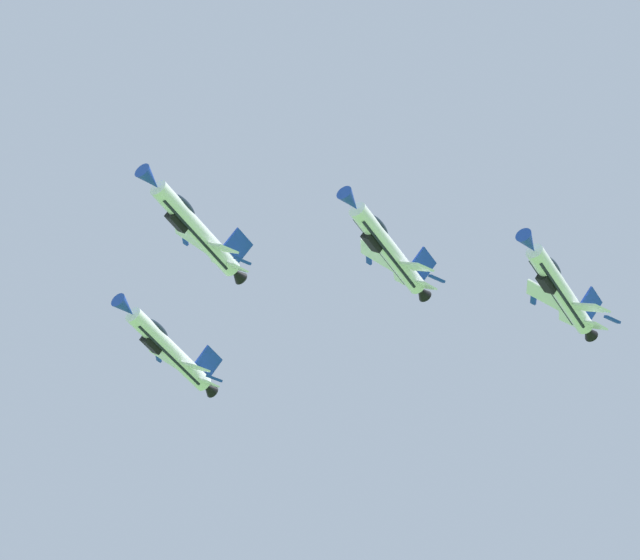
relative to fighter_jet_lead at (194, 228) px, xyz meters
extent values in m
cylinder|color=white|center=(0.22, 0.18, 0.00)|extent=(10.34, 8.94, 1.70)
cube|color=black|center=(0.01, 0.43, -0.34)|extent=(8.62, 7.43, 1.28)
cone|color=#1938A8|center=(-5.30, -4.36, 0.00)|extent=(2.85, 2.73, 1.56)
cone|color=black|center=(5.43, 4.47, 0.00)|extent=(2.10, 2.07, 1.36)
ellipsoid|color=#192333|center=(-1.54, -1.83, 0.46)|extent=(3.46, 3.23, 1.56)
cube|color=black|center=(-1.80, -0.76, -0.59)|extent=(2.57, 2.46, 1.37)
cube|color=white|center=(2.71, -0.15, -1.86)|extent=(2.50, 3.50, 3.03)
cube|color=#1938A8|center=(4.54, -0.62, -3.30)|extent=(1.68, 0.88, 0.56)
cube|color=white|center=(0.30, 2.78, 1.73)|extent=(3.67, 2.98, 3.03)
cube|color=#1938A8|center=(0.19, 4.67, 3.17)|extent=(1.14, 1.69, 0.56)
cube|color=white|center=(4.86, 2.57, -1.05)|extent=(2.13, 2.14, 1.63)
cube|color=white|center=(3.45, 4.28, 1.04)|extent=(2.31, 2.31, 1.63)
cube|color=#1938A8|center=(4.71, 2.27, 1.31)|extent=(3.23, 3.14, 2.03)
cylinder|color=white|center=(18.18, -2.26, 1.31)|extent=(10.34, 8.94, 1.70)
cube|color=black|center=(17.98, -2.02, 0.96)|extent=(8.63, 7.44, 1.26)
cone|color=#1938A8|center=(12.66, -6.80, 1.31)|extent=(2.85, 2.73, 1.56)
cone|color=black|center=(23.39, 2.03, 1.31)|extent=(2.10, 2.07, 1.36)
ellipsoid|color=#192333|center=(16.41, -4.27, 1.78)|extent=(3.46, 3.23, 1.55)
cube|color=black|center=(16.17, -3.22, 0.71)|extent=(2.58, 2.46, 1.36)
cube|color=white|center=(20.71, -2.62, -0.50)|extent=(2.51, 3.57, 2.95)
cube|color=#1938A8|center=(22.56, -3.12, -1.90)|extent=(1.68, 0.88, 0.55)
cube|color=white|center=(18.24, 0.38, 2.99)|extent=(3.74, 3.00, 2.95)
cube|color=#1938A8|center=(18.10, 2.29, 4.39)|extent=(1.14, 1.70, 0.55)
cube|color=white|center=(22.84, 0.11, 0.29)|extent=(2.15, 2.17, 1.59)
cube|color=white|center=(21.40, 1.86, 2.33)|extent=(2.34, 2.33, 1.59)
cube|color=#1938A8|center=(22.65, -0.14, 2.65)|extent=(3.21, 3.11, 2.07)
cylinder|color=white|center=(1.81, 14.57, -2.35)|extent=(10.34, 8.94, 1.70)
cube|color=black|center=(1.62, 14.80, -2.70)|extent=(8.65, 7.46, 1.23)
cone|color=#1938A8|center=(-3.71, 10.02, -2.35)|extent=(2.85, 2.73, 1.56)
cone|color=black|center=(7.02, 18.86, -2.35)|extent=(2.10, 2.07, 1.36)
ellipsoid|color=#192333|center=(0.03, 12.58, -1.86)|extent=(3.45, 3.23, 1.55)
cube|color=black|center=(-0.19, 13.59, -2.97)|extent=(2.58, 2.47, 1.35)
cube|color=white|center=(4.37, 14.15, -4.08)|extent=(2.53, 3.67, 2.84)
cube|color=#1938A8|center=(6.26, 13.62, -5.42)|extent=(1.68, 0.89, 0.54)
cube|color=white|center=(1.82, 17.25, -0.74)|extent=(3.83, 3.04, 2.84)
cube|color=#1938A8|center=(1.66, 19.21, 0.60)|extent=(1.15, 1.70, 0.54)
cube|color=white|center=(6.49, 16.90, -3.32)|extent=(2.16, 2.22, 1.53)
cube|color=white|center=(5.00, 18.72, -1.37)|extent=(2.39, 2.35, 1.53)
cube|color=#1938A8|center=(6.25, 16.73, -0.95)|extent=(3.16, 3.05, 2.13)
cylinder|color=white|center=(33.98, -5.77, -2.02)|extent=(10.34, 8.94, 1.70)
cube|color=black|center=(33.78, -5.53, -2.38)|extent=(8.64, 7.46, 1.24)
cone|color=#1938A8|center=(28.46, -10.31, -2.02)|extent=(2.85, 2.73, 1.56)
cone|color=black|center=(39.19, -1.47, -2.02)|extent=(2.10, 2.07, 1.36)
ellipsoid|color=#192333|center=(32.20, -7.76, -1.54)|extent=(3.46, 3.23, 1.55)
cube|color=black|center=(31.97, -6.73, -2.64)|extent=(2.58, 2.47, 1.35)
cube|color=white|center=(36.52, -6.16, -3.79)|extent=(2.52, 3.63, 2.89)
cube|color=#1938A8|center=(38.40, -6.68, -5.16)|extent=(1.68, 0.89, 0.55)
cube|color=white|center=(34.01, -3.10, -0.39)|extent=(3.79, 3.03, 2.89)
cube|color=#1938A8|center=(33.86, -1.16, 0.98)|extent=(1.15, 1.70, 0.55)
cube|color=white|center=(38.65, -3.42, -3.02)|extent=(2.15, 2.20, 1.55)
cube|color=white|center=(37.18, -1.63, -1.03)|extent=(2.37, 2.34, 1.55)
cube|color=#1938A8|center=(38.43, -3.62, -0.65)|extent=(3.18, 3.08, 2.10)
camera|label=1|loc=(-17.91, -83.18, -87.85)|focal=75.09mm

